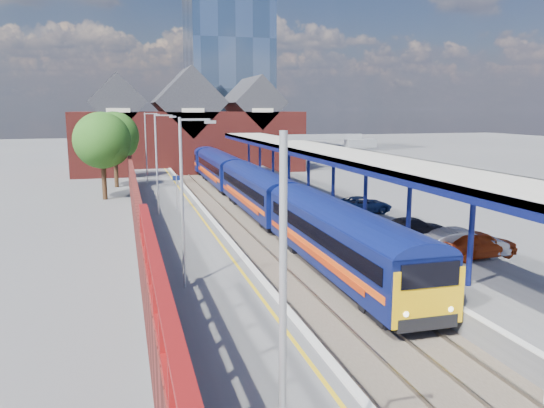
{
  "coord_description": "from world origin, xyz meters",
  "views": [
    {
      "loc": [
        -8.73,
        -15.29,
        8.3
      ],
      "look_at": [
        -0.08,
        15.37,
        2.6
      ],
      "focal_mm": 35.0,
      "sensor_mm": 36.0,
      "label": 1
    }
  ],
  "objects_px": {
    "lamp_post_c": "(158,158)",
    "parked_car_blue": "(363,205)",
    "lamp_post_b": "(185,192)",
    "parked_car_silver": "(464,243)",
    "train": "(237,176)",
    "parked_car_dark": "(414,228)",
    "parked_car_red": "(476,244)",
    "platform_sign": "(177,186)",
    "lamp_post_a": "(291,328)",
    "lamp_post_d": "(147,144)"
  },
  "relations": [
    {
      "from": "lamp_post_c",
      "to": "parked_car_blue",
      "type": "height_order",
      "value": "lamp_post_c"
    },
    {
      "from": "lamp_post_b",
      "to": "parked_car_silver",
      "type": "xyz_separation_m",
      "value": [
        13.9,
        0.91,
        -3.29
      ]
    },
    {
      "from": "train",
      "to": "lamp_post_c",
      "type": "xyz_separation_m",
      "value": [
        -7.86,
        -11.25,
        2.87
      ]
    },
    {
      "from": "train",
      "to": "parked_car_dark",
      "type": "height_order",
      "value": "train"
    },
    {
      "from": "parked_car_red",
      "to": "parked_car_silver",
      "type": "relative_size",
      "value": 0.98
    },
    {
      "from": "parked_car_red",
      "to": "parked_car_dark",
      "type": "relative_size",
      "value": 1.04
    },
    {
      "from": "platform_sign",
      "to": "parked_car_silver",
      "type": "bearing_deg",
      "value": -53.75
    },
    {
      "from": "train",
      "to": "platform_sign",
      "type": "xyz_separation_m",
      "value": [
        -6.49,
        -9.25,
        0.57
      ]
    },
    {
      "from": "lamp_post_a",
      "to": "parked_car_blue",
      "type": "distance_m",
      "value": 30.43
    },
    {
      "from": "lamp_post_b",
      "to": "parked_car_dark",
      "type": "distance_m",
      "value": 14.92
    },
    {
      "from": "train",
      "to": "platform_sign",
      "type": "height_order",
      "value": "platform_sign"
    },
    {
      "from": "parked_car_silver",
      "to": "parked_car_dark",
      "type": "relative_size",
      "value": 1.06
    },
    {
      "from": "lamp_post_d",
      "to": "parked_car_red",
      "type": "relative_size",
      "value": 1.68
    },
    {
      "from": "lamp_post_b",
      "to": "parked_car_red",
      "type": "bearing_deg",
      "value": 2.37
    },
    {
      "from": "lamp_post_b",
      "to": "lamp_post_c",
      "type": "height_order",
      "value": "same"
    },
    {
      "from": "lamp_post_b",
      "to": "lamp_post_c",
      "type": "relative_size",
      "value": 1.0
    },
    {
      "from": "platform_sign",
      "to": "parked_car_silver",
      "type": "height_order",
      "value": "platform_sign"
    },
    {
      "from": "lamp_post_a",
      "to": "lamp_post_c",
      "type": "xyz_separation_m",
      "value": [
        0.0,
        30.0,
        0.0
      ]
    },
    {
      "from": "lamp_post_b",
      "to": "lamp_post_d",
      "type": "height_order",
      "value": "same"
    },
    {
      "from": "parked_car_dark",
      "to": "parked_car_blue",
      "type": "distance_m",
      "value": 7.67
    },
    {
      "from": "parked_car_silver",
      "to": "lamp_post_d",
      "type": "bearing_deg",
      "value": 34.28
    },
    {
      "from": "lamp_post_b",
      "to": "parked_car_blue",
      "type": "relative_size",
      "value": 1.66
    },
    {
      "from": "lamp_post_c",
      "to": "lamp_post_d",
      "type": "bearing_deg",
      "value": 90.0
    },
    {
      "from": "lamp_post_b",
      "to": "parked_car_dark",
      "type": "relative_size",
      "value": 1.74
    },
    {
      "from": "train",
      "to": "lamp_post_d",
      "type": "distance_m",
      "value": 9.62
    },
    {
      "from": "lamp_post_c",
      "to": "parked_car_silver",
      "type": "xyz_separation_m",
      "value": [
        13.9,
        -15.09,
        -3.29
      ]
    },
    {
      "from": "lamp_post_d",
      "to": "lamp_post_a",
      "type": "bearing_deg",
      "value": -90.0
    },
    {
      "from": "lamp_post_b",
      "to": "platform_sign",
      "type": "relative_size",
      "value": 2.8
    },
    {
      "from": "train",
      "to": "parked_car_silver",
      "type": "height_order",
      "value": "train"
    },
    {
      "from": "train",
      "to": "lamp_post_c",
      "type": "height_order",
      "value": "lamp_post_c"
    },
    {
      "from": "platform_sign",
      "to": "parked_car_blue",
      "type": "bearing_deg",
      "value": -22.33
    },
    {
      "from": "lamp_post_a",
      "to": "lamp_post_b",
      "type": "xyz_separation_m",
      "value": [
        0.0,
        14.0,
        0.0
      ]
    },
    {
      "from": "platform_sign",
      "to": "parked_car_dark",
      "type": "distance_m",
      "value": 17.77
    },
    {
      "from": "lamp_post_b",
      "to": "parked_car_dark",
      "type": "xyz_separation_m",
      "value": [
        13.58,
        5.15,
        -3.41
      ]
    },
    {
      "from": "train",
      "to": "parked_car_blue",
      "type": "distance_m",
      "value": 15.7
    },
    {
      "from": "parked_car_red",
      "to": "parked_car_silver",
      "type": "distance_m",
      "value": 0.59
    },
    {
      "from": "train",
      "to": "parked_car_dark",
      "type": "bearing_deg",
      "value": -75.48
    },
    {
      "from": "parked_car_red",
      "to": "parked_car_blue",
      "type": "bearing_deg",
      "value": -2.3
    },
    {
      "from": "lamp_post_b",
      "to": "lamp_post_a",
      "type": "bearing_deg",
      "value": -90.0
    },
    {
      "from": "lamp_post_b",
      "to": "parked_car_silver",
      "type": "distance_m",
      "value": 14.31
    },
    {
      "from": "lamp_post_a",
      "to": "parked_car_blue",
      "type": "height_order",
      "value": "lamp_post_a"
    },
    {
      "from": "lamp_post_d",
      "to": "platform_sign",
      "type": "bearing_deg",
      "value": -84.44
    },
    {
      "from": "parked_car_red",
      "to": "platform_sign",
      "type": "bearing_deg",
      "value": 32.6
    },
    {
      "from": "lamp_post_a",
      "to": "parked_car_dark",
      "type": "relative_size",
      "value": 1.74
    },
    {
      "from": "lamp_post_a",
      "to": "lamp_post_c",
      "type": "height_order",
      "value": "same"
    },
    {
      "from": "platform_sign",
      "to": "parked_car_dark",
      "type": "xyz_separation_m",
      "value": [
        12.22,
        -12.85,
        -1.11
      ]
    },
    {
      "from": "train",
      "to": "parked_car_red",
      "type": "relative_size",
      "value": 15.79
    },
    {
      "from": "parked_car_blue",
      "to": "lamp_post_d",
      "type": "bearing_deg",
      "value": 37.65
    },
    {
      "from": "lamp_post_c",
      "to": "parked_car_red",
      "type": "bearing_deg",
      "value": -46.93
    },
    {
      "from": "lamp_post_c",
      "to": "parked_car_red",
      "type": "distance_m",
      "value": 21.34
    }
  ]
}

